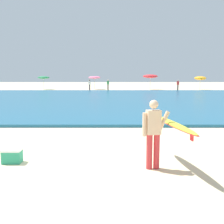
{
  "coord_description": "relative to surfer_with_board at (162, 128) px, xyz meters",
  "views": [
    {
      "loc": [
        1.34,
        -7.71,
        2.34
      ],
      "look_at": [
        1.36,
        1.62,
        1.1
      ],
      "focal_mm": 45.25,
      "sensor_mm": 36.0,
      "label": 1
    }
  ],
  "objects": [
    {
      "name": "beachgoer_near_row_mid",
      "position": [
        -4.62,
        35.52,
        -0.19
      ],
      "size": [
        0.32,
        0.2,
        1.58
      ],
      "color": "#383842",
      "rests_on": "ground"
    },
    {
      "name": "beachgoer_near_row_left",
      "position": [
        -1.87,
        35.98,
        -0.19
      ],
      "size": [
        0.32,
        0.2,
        1.58
      ],
      "color": "#383842",
      "rests_on": "ground"
    },
    {
      "name": "beach_umbrella_0",
      "position": [
        -12.02,
        37.74,
        0.84
      ],
      "size": [
        1.83,
        1.84,
        2.09
      ],
      "color": "beige",
      "rests_on": "ground"
    },
    {
      "name": "ground_plane",
      "position": [
        -2.59,
        0.84,
        -1.03
      ],
      "size": [
        160.0,
        160.0,
        0.0
      ],
      "primitive_type": "plane",
      "color": "beige"
    },
    {
      "name": "beach_umbrella_1",
      "position": [
        -4.02,
        37.9,
        0.86
      ],
      "size": [
        1.92,
        1.93,
        2.12
      ],
      "color": "beige",
      "rests_on": "ground"
    },
    {
      "name": "cooler_box",
      "position": [
        -3.92,
        0.43,
        -0.85
      ],
      "size": [
        0.49,
        0.35,
        0.37
      ],
      "color": "#2D9E75",
      "rests_on": "ground"
    },
    {
      "name": "beach_umbrella_2",
      "position": [
        4.65,
        36.88,
        1.05
      ],
      "size": [
        2.28,
        2.29,
        2.37
      ],
      "color": "beige",
      "rests_on": "ground"
    },
    {
      "name": "surfer_with_board",
      "position": [
        0.0,
        0.0,
        0.0
      ],
      "size": [
        1.15,
        2.79,
        1.73
      ],
      "color": "red",
      "rests_on": "ground"
    },
    {
      "name": "sea",
      "position": [
        -2.59,
        19.43,
        -0.96
      ],
      "size": [
        120.0,
        28.0,
        0.14
      ],
      "primitive_type": "cube",
      "color": "#1E6084",
      "rests_on": "ground"
    },
    {
      "name": "beachgoer_near_row_right",
      "position": [
        8.38,
        34.49,
        -0.19
      ],
      "size": [
        0.32,
        0.2,
        1.58
      ],
      "color": "#383842",
      "rests_on": "ground"
    },
    {
      "name": "beach_umbrella_3",
      "position": [
        12.26,
        36.55,
        0.76
      ],
      "size": [
        1.79,
        1.81,
        2.12
      ],
      "color": "beige",
      "rests_on": "ground"
    }
  ]
}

